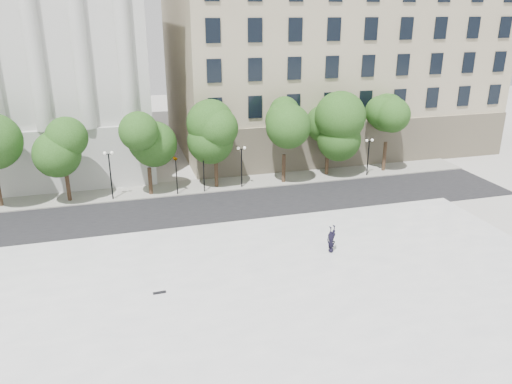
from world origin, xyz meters
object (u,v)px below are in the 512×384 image
(traffic_light_east, at_px, (203,154))
(skateboard, at_px, (159,293))
(person_lying, at_px, (331,248))
(traffic_light_west, at_px, (175,157))

(traffic_light_east, distance_m, skateboard, 18.62)
(traffic_light_east, relative_size, skateboard, 5.60)
(person_lying, distance_m, skateboard, 12.07)
(traffic_light_east, bearing_deg, traffic_light_west, 180.00)
(traffic_light_west, relative_size, traffic_light_east, 1.00)
(traffic_light_east, distance_m, person_lying, 16.68)
(traffic_light_east, xyz_separation_m, skateboard, (-5.78, -17.40, -3.22))
(traffic_light_west, bearing_deg, traffic_light_east, -0.00)
(person_lying, bearing_deg, traffic_light_east, 92.87)
(person_lying, height_order, skateboard, person_lying)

